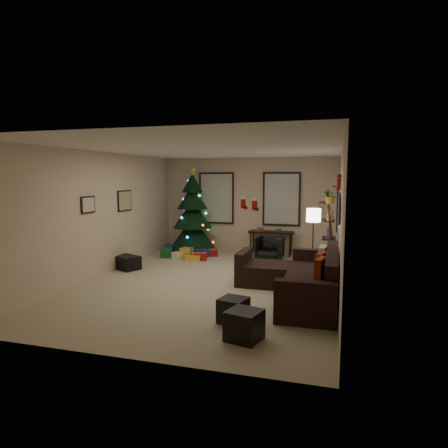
{
  "coord_description": "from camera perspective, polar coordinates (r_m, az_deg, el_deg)",
  "views": [
    {
      "loc": [
        2.4,
        -7.43,
        2.15
      ],
      "look_at": [
        0.1,
        0.6,
        1.15
      ],
      "focal_mm": 31.25,
      "sensor_mm": 36.0,
      "label": 1
    }
  ],
  "objects": [
    {
      "name": "window_right_wall",
      "position": [
        10.01,
        16.36,
        2.82
      ],
      "size": [
        0.06,
        0.9,
        1.3
      ],
      "color": "#728CB2",
      "rests_on": "wall_right"
    },
    {
      "name": "potted_plant",
      "position": [
        8.95,
        15.37,
        4.53
      ],
      "size": [
        0.62,
        0.6,
        0.53
      ],
      "primitive_type": "imported",
      "rotation": [
        0.0,
        0.0,
        0.55
      ],
      "color": "#4C4C4C",
      "rests_on": "bookshelf"
    },
    {
      "name": "wall_front",
      "position": [
        4.68,
        -15.21,
        -3.26
      ],
      "size": [
        5.0,
        0.0,
        5.0
      ],
      "primitive_type": "plane",
      "rotation": [
        -1.57,
        0.0,
        0.0
      ],
      "color": "beige",
      "rests_on": "floor"
    },
    {
      "name": "wall_left",
      "position": [
        8.94,
        -17.34,
        1.38
      ],
      "size": [
        0.0,
        7.0,
        7.0
      ],
      "primitive_type": "plane",
      "rotation": [
        1.57,
        0.0,
        1.57
      ],
      "color": "beige",
      "rests_on": "floor"
    },
    {
      "name": "pillow_cream",
      "position": [
        7.65,
        14.28,
        -4.86
      ],
      "size": [
        0.18,
        0.47,
        0.46
      ],
      "primitive_type": "cube",
      "rotation": [
        0.0,
        0.0,
        -0.11
      ],
      "color": "beige",
      "rests_on": "sofa"
    },
    {
      "name": "ottoman_near",
      "position": [
        5.95,
        1.37,
        -12.47
      ],
      "size": [
        0.46,
        0.46,
        0.37
      ],
      "primitive_type": "cube",
      "rotation": [
        0.0,
        0.0,
        -0.24
      ],
      "color": "black",
      "rests_on": "floor"
    },
    {
      "name": "garland",
      "position": [
        7.34,
        16.45,
        5.92
      ],
      "size": [
        0.08,
        1.9,
        0.3
      ],
      "primitive_type": null,
      "color": "#A5140C",
      "rests_on": "wall_right"
    },
    {
      "name": "wall_back",
      "position": [
        11.22,
        3.59,
        2.72
      ],
      "size": [
        5.0,
        0.0,
        5.0
      ],
      "primitive_type": "plane",
      "rotation": [
        1.57,
        0.0,
        0.0
      ],
      "color": "beige",
      "rests_on": "floor"
    },
    {
      "name": "desk",
      "position": [
        10.9,
        6.91,
        -1.48
      ],
      "size": [
        1.23,
        0.44,
        0.66
      ],
      "color": "black",
      "rests_on": "floor"
    },
    {
      "name": "floor_lamp",
      "position": [
        8.79,
        12.95,
        0.64
      ],
      "size": [
        0.31,
        0.31,
        1.47
      ],
      "rotation": [
        0.0,
        0.0,
        -0.34
      ],
      "color": "black",
      "rests_on": "floor"
    },
    {
      "name": "floor",
      "position": [
        8.1,
        -1.87,
        -8.57
      ],
      "size": [
        7.0,
        7.0,
        0.0
      ],
      "primitive_type": "plane",
      "color": "tan",
      "rests_on": "ground"
    },
    {
      "name": "christmas_tree",
      "position": [
        11.06,
        -4.62,
        0.96
      ],
      "size": [
        1.33,
        1.33,
        2.48
      ],
      "rotation": [
        0.0,
        0.0,
        0.35
      ],
      "color": "black",
      "rests_on": "floor"
    },
    {
      "name": "ceiling",
      "position": [
        7.83,
        -1.95,
        10.85
      ],
      "size": [
        7.0,
        7.0,
        0.0
      ],
      "primitive_type": "plane",
      "rotation": [
        3.14,
        0.0,
        0.0
      ],
      "color": "white",
      "rests_on": "floor"
    },
    {
      "name": "ottoman_far",
      "position": [
        5.35,
        2.97,
        -14.56
      ],
      "size": [
        0.52,
        0.52,
        0.4
      ],
      "primitive_type": "cube",
      "rotation": [
        0.0,
        0.0,
        -0.26
      ],
      "color": "black",
      "rests_on": "floor"
    },
    {
      "name": "presents",
      "position": [
        10.54,
        -5.24,
        -4.35
      ],
      "size": [
        1.5,
        1.01,
        0.3
      ],
      "rotation": [
        0.0,
        0.0,
        0.09
      ],
      "color": "navy",
      "rests_on": "floor"
    },
    {
      "name": "storage_bin",
      "position": [
        9.51,
        -14.11,
        -5.47
      ],
      "size": [
        0.75,
        0.65,
        0.32
      ],
      "primitive_type": "cube",
      "rotation": [
        0.0,
        0.0,
        -0.42
      ],
      "color": "black",
      "rests_on": "floor"
    },
    {
      "name": "art_map",
      "position": [
        9.69,
        -14.34,
        3.32
      ],
      "size": [
        0.04,
        0.6,
        0.5
      ],
      "color": "black",
      "rests_on": "wall_left"
    },
    {
      "name": "wall_right",
      "position": [
        7.48,
        16.64,
        0.4
      ],
      "size": [
        0.0,
        7.0,
        7.0
      ],
      "primitive_type": "plane",
      "rotation": [
        1.57,
        0.0,
        -1.57
      ],
      "color": "beige",
      "rests_on": "floor"
    },
    {
      "name": "bookshelf",
      "position": [
        9.25,
        15.21,
        -1.27
      ],
      "size": [
        0.3,
        0.54,
        1.83
      ],
      "color": "black",
      "rests_on": "floor"
    },
    {
      "name": "art_abstract",
      "position": [
        8.47,
        -19.28,
        2.68
      ],
      "size": [
        0.04,
        0.45,
        0.35
      ],
      "color": "black",
      "rests_on": "wall_left"
    },
    {
      "name": "window_back_right",
      "position": [
        11.02,
        8.41,
        3.63
      ],
      "size": [
        1.05,
        0.06,
        1.5
      ],
      "color": "#728CB2",
      "rests_on": "wall_back"
    },
    {
      "name": "window_back_left",
      "position": [
        11.42,
        -1.1,
        3.81
      ],
      "size": [
        1.05,
        0.06,
        1.5
      ],
      "color": "#728CB2",
      "rests_on": "wall_back"
    },
    {
      "name": "desk_chair",
      "position": [
        10.3,
        6.67,
        -3.52
      ],
      "size": [
        0.64,
        0.61,
        0.62
      ],
      "primitive_type": "imported",
      "rotation": [
        0.0,
        0.0,
        -0.08
      ],
      "color": "black",
      "rests_on": "floor"
    },
    {
      "name": "pillow_red_b",
      "position": [
        7.08,
        14.13,
        -5.7
      ],
      "size": [
        0.24,
        0.42,
        0.4
      ],
      "primitive_type": "cube",
      "rotation": [
        0.0,
        0.0,
        -0.36
      ],
      "color": "maroon",
      "rests_on": "sofa"
    },
    {
      "name": "stocking_right",
      "position": [
        11.17,
        4.53,
        2.96
      ],
      "size": [
        0.2,
        0.05,
        0.36
      ],
      "color": "#990F0C",
      "rests_on": "wall_back"
    },
    {
      "name": "stocking_left",
      "position": [
        11.25,
        2.9,
        3.18
      ],
      "size": [
        0.2,
        0.05,
        0.36
      ],
      "color": "#990F0C",
      "rests_on": "wall_back"
    },
    {
      "name": "sofa",
      "position": [
        7.34,
        11.12,
        -8.01
      ],
      "size": [
        1.94,
        2.81,
        0.88
      ],
      "color": "black",
      "rests_on": "floor"
    },
    {
      "name": "gallery",
      "position": [
        7.38,
        16.55,
        2.05
      ],
      "size": [
        0.03,
        1.25,
        0.54
      ],
      "color": "black",
      "rests_on": "wall_right"
    },
    {
      "name": "pillow_red_a",
      "position": [
        6.6,
        13.98,
        -6.6
      ],
      "size": [
        0.21,
        0.42,
        0.41
      ],
      "primitive_type": "cube",
      "rotation": [
        0.0,
        0.0,
        -0.24
      ],
      "color": "maroon",
      "rests_on": "sofa"
    }
  ]
}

